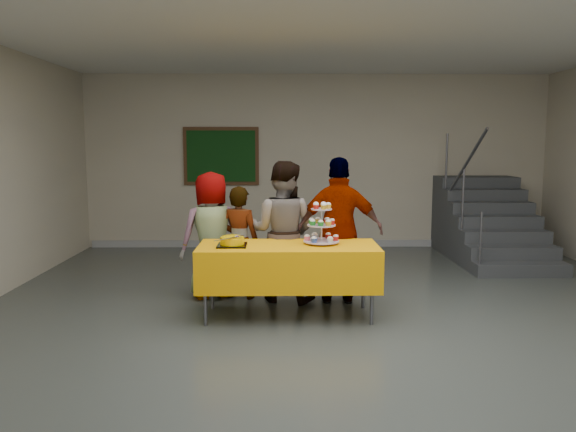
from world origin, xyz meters
name	(u,v)px	position (x,y,z in m)	size (l,w,h in m)	color
room_shell	(355,107)	(0.00, 0.02, 2.13)	(10.00, 10.04, 3.02)	#4C514C
bake_table	(288,265)	(-0.55, 0.98, 0.56)	(1.88, 0.78, 0.77)	#595960
cupcake_stand	(321,226)	(-0.20, 1.03, 0.96)	(0.38, 0.38, 0.44)	silver
bear_cake	(232,240)	(-1.14, 0.93, 0.83)	(0.32, 0.36, 0.12)	black
schoolchild_a	(212,235)	(-1.45, 1.76, 0.75)	(0.73, 0.48, 1.50)	slate
schoolchild_b	(239,242)	(-1.12, 1.72, 0.67)	(0.49, 0.32, 1.33)	slate
schoolchild_c	(283,232)	(-0.61, 1.60, 0.81)	(0.79, 0.62, 1.63)	slate
schoolchild_d	(340,231)	(0.04, 1.52, 0.84)	(0.98, 0.41, 1.67)	slate
staircase	(486,226)	(2.70, 4.13, 0.49)	(1.30, 2.40, 2.04)	#424447
noticeboard	(221,156)	(-1.65, 4.96, 1.60)	(1.30, 0.05, 1.00)	#472B16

